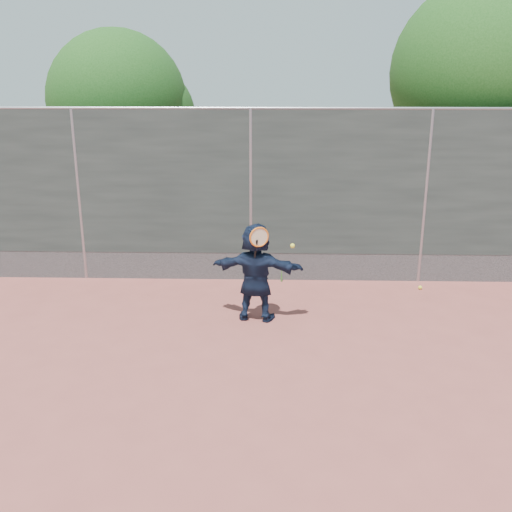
{
  "coord_description": "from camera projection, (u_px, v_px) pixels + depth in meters",
  "views": [
    {
      "loc": [
        0.37,
        -6.22,
        3.43
      ],
      "look_at": [
        0.14,
        1.72,
        0.99
      ],
      "focal_mm": 40.0,
      "sensor_mm": 36.0,
      "label": 1
    }
  ],
  "objects": [
    {
      "name": "ball_ground",
      "position": [
        420.0,
        287.0,
        9.79
      ],
      "size": [
        0.07,
        0.07,
        0.07
      ],
      "primitive_type": "sphere",
      "color": "yellow",
      "rests_on": "ground"
    },
    {
      "name": "player",
      "position": [
        256.0,
        272.0,
        8.38
      ],
      "size": [
        1.43,
        0.66,
        1.48
      ],
      "primitive_type": "imported",
      "rotation": [
        0.0,
        0.0,
        2.97
      ],
      "color": "#131E36",
      "rests_on": "ground"
    },
    {
      "name": "fence",
      "position": [
        251.0,
        193.0,
        9.84
      ],
      "size": [
        20.0,
        0.06,
        3.03
      ],
      "color": "#38423D",
      "rests_on": "ground"
    },
    {
      "name": "ground",
      "position": [
        240.0,
        374.0,
        6.96
      ],
      "size": [
        80.0,
        80.0,
        0.0
      ],
      "primitive_type": "plane",
      "color": "#9E4C42",
      "rests_on": "ground"
    },
    {
      "name": "weed_clump",
      "position": [
        267.0,
        274.0,
        10.14
      ],
      "size": [
        0.68,
        0.07,
        0.3
      ],
      "color": "#387226",
      "rests_on": "ground"
    },
    {
      "name": "tree_right",
      "position": [
        490.0,
        78.0,
        11.3
      ],
      "size": [
        3.78,
        3.6,
        5.39
      ],
      "color": "#382314",
      "rests_on": "ground"
    },
    {
      "name": "swing_action",
      "position": [
        262.0,
        239.0,
        8.03
      ],
      "size": [
        0.65,
        0.16,
        0.51
      ],
      "color": "orange",
      "rests_on": "ground"
    },
    {
      "name": "tree_left",
      "position": [
        126.0,
        105.0,
        12.43
      ],
      "size": [
        3.15,
        3.0,
        4.53
      ],
      "color": "#382314",
      "rests_on": "ground"
    }
  ]
}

